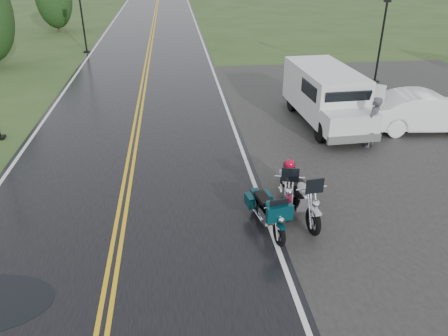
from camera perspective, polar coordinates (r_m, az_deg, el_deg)
The scene contains 12 objects.
ground at distance 10.78m, azimuth -13.91°, elevation -10.39°, with size 120.00×120.00×0.00m, color #2D471E.
road at distance 19.66m, azimuth -10.97°, elevation 7.62°, with size 8.00×100.00×0.04m, color black.
parking_pad at distance 17.68m, azimuth 26.21°, elevation 2.97°, with size 14.00×24.00×0.03m, color black.
motorcycle_red at distance 11.18m, azimuth 8.43°, elevation -3.93°, with size 0.88×2.41×1.43m, color maroon, non-canonical shape.
motorcycle_teal at distance 10.32m, azimuth 7.30°, elevation -7.49°, with size 0.74×2.02×1.20m, color #042E35, non-canonical shape.
motorcycle_silver at distance 10.75m, azimuth 11.72°, elevation -5.51°, with size 0.90×2.46×1.45m, color #A6AAAE, non-canonical shape.
van_white at distance 15.94m, azimuth 12.83°, elevation 6.91°, with size 2.09×5.57×2.19m, color silver, non-canonical shape.
person_at_van at distance 16.08m, azimuth 18.83°, elevation 5.58°, with size 0.66×0.43×1.82m, color #434448.
sedan_white at distance 18.41m, azimuth 24.92°, elevation 6.63°, with size 1.59×4.55×1.50m, color white.
lamp_post_far_left at distance 31.16m, azimuth -18.07°, elevation 18.38°, with size 0.40×0.40×4.68m, color black, non-canonical shape.
lamp_post_far_right at distance 24.15m, azimuth 19.86°, elevation 15.58°, with size 0.38×0.38×4.43m, color black, non-canonical shape.
tree_left_far at distance 39.80m, azimuth -21.26°, elevation 19.37°, with size 2.86×2.86×4.41m, color #1E3D19, non-canonical shape.
Camera 1 is at (1.58, -8.51, 6.43)m, focal length 35.00 mm.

